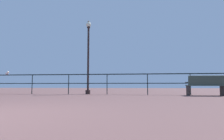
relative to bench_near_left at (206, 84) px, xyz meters
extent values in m
cube|color=black|center=(-5.72, 0.68, 0.54)|extent=(18.90, 0.05, 0.05)
cube|color=black|center=(-5.72, 0.68, 0.06)|extent=(18.90, 0.04, 0.04)
cylinder|color=black|center=(-8.87, 0.68, 0.01)|extent=(0.04, 0.04, 1.06)
cylinder|color=black|center=(-6.77, 0.68, 0.01)|extent=(0.04, 0.04, 1.06)
cylinder|color=black|center=(-4.67, 0.68, 0.01)|extent=(0.04, 0.04, 1.06)
cylinder|color=black|center=(-2.57, 0.68, 0.01)|extent=(0.04, 0.04, 1.06)
cylinder|color=black|center=(-0.47, 0.68, 0.01)|extent=(0.04, 0.04, 1.06)
cube|color=#34473F|center=(0.00, 0.09, -0.04)|extent=(1.60, 0.51, 0.05)
cube|color=#34473F|center=(0.00, -0.14, 0.18)|extent=(1.60, 0.15, 0.45)
cube|color=black|center=(0.76, 0.09, -0.28)|extent=(0.05, 0.44, 0.47)
cube|color=black|center=(0.76, 0.29, 0.10)|extent=(0.04, 0.35, 0.04)
cube|color=black|center=(-0.76, 0.08, -0.28)|extent=(0.05, 0.44, 0.47)
cube|color=black|center=(-0.76, 0.27, 0.10)|extent=(0.04, 0.35, 0.04)
cylinder|color=black|center=(-5.76, 0.90, -0.41)|extent=(0.26, 0.26, 0.22)
cylinder|color=black|center=(-5.76, 0.90, 1.43)|extent=(0.11, 0.11, 3.46)
cylinder|color=black|center=(-5.76, 0.90, 3.19)|extent=(0.17, 0.17, 0.06)
sphere|color=silver|center=(-5.76, 0.90, 3.36)|extent=(0.28, 0.28, 0.28)
cone|color=black|center=(-5.76, 0.90, 3.55)|extent=(0.13, 0.13, 0.10)
ellipsoid|color=silver|center=(-10.41, 0.68, 0.64)|extent=(0.30, 0.26, 0.14)
ellipsoid|color=gray|center=(-10.41, 0.68, 0.66)|extent=(0.26, 0.22, 0.05)
sphere|color=silver|center=(-10.31, 0.61, 0.70)|extent=(0.11, 0.11, 0.11)
cone|color=gold|center=(-10.25, 0.57, 0.70)|extent=(0.07, 0.07, 0.05)
cube|color=gray|center=(-10.53, 0.75, 0.64)|extent=(0.11, 0.10, 0.02)
camera|label=1|loc=(-3.27, -8.72, -0.04)|focal=28.88mm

